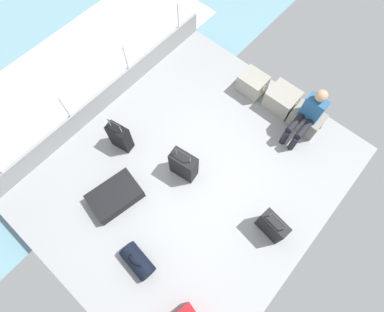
% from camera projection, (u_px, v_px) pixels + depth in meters
% --- Properties ---
extents(ground_plane, '(4.40, 5.20, 0.06)m').
position_uv_depth(ground_plane, '(191.00, 175.00, 5.37)').
color(ground_plane, '#939699').
extents(gunwale_port, '(0.06, 5.20, 0.45)m').
position_uv_depth(gunwale_port, '(104.00, 98.00, 5.72)').
color(gunwale_port, '#939699').
rests_on(gunwale_port, ground_plane).
extents(railing_port, '(0.04, 4.20, 1.02)m').
position_uv_depth(railing_port, '(95.00, 79.00, 5.21)').
color(railing_port, silver).
rests_on(railing_port, ground_plane).
extents(sea_wake, '(12.00, 12.00, 0.01)m').
position_uv_depth(sea_wake, '(66.00, 77.00, 6.62)').
color(sea_wake, '#6B99A8').
rests_on(sea_wake, ground_plane).
extents(cargo_crate_0, '(0.52, 0.42, 0.40)m').
position_uv_depth(cargo_crate_0, '(252.00, 84.00, 5.89)').
color(cargo_crate_0, gray).
rests_on(cargo_crate_0, ground_plane).
extents(cargo_crate_1, '(0.57, 0.49, 0.41)m').
position_uv_depth(cargo_crate_1, '(282.00, 99.00, 5.73)').
color(cargo_crate_1, gray).
rests_on(cargo_crate_1, ground_plane).
extents(cargo_crate_2, '(0.59, 0.40, 0.38)m').
position_uv_depth(cargo_crate_2, '(306.00, 120.00, 5.57)').
color(cargo_crate_2, gray).
rests_on(cargo_crate_2, ground_plane).
extents(passenger_seated, '(0.34, 0.66, 1.08)m').
position_uv_depth(passenger_seated, '(308.00, 115.00, 5.17)').
color(passenger_seated, '#26598C').
rests_on(passenger_seated, ground_plane).
extents(suitcase_0, '(0.40, 0.25, 0.78)m').
position_uv_depth(suitcase_0, '(120.00, 137.00, 5.31)').
color(suitcase_0, black).
rests_on(suitcase_0, ground_plane).
extents(suitcase_2, '(0.47, 0.24, 0.70)m').
position_uv_depth(suitcase_2, '(272.00, 226.00, 4.71)').
color(suitcase_2, black).
rests_on(suitcase_2, ground_plane).
extents(suitcase_3, '(0.47, 0.29, 0.79)m').
position_uv_depth(suitcase_3, '(184.00, 165.00, 5.09)').
color(suitcase_3, black).
rests_on(suitcase_3, ground_plane).
extents(suitcase_4, '(0.69, 0.91, 0.23)m').
position_uv_depth(suitcase_4, '(115.00, 196.00, 5.06)').
color(suitcase_4, black).
rests_on(suitcase_4, ground_plane).
extents(duffel_bag, '(0.56, 0.33, 0.41)m').
position_uv_depth(duffel_bag, '(138.00, 261.00, 4.62)').
color(duffel_bag, black).
rests_on(duffel_bag, ground_plane).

